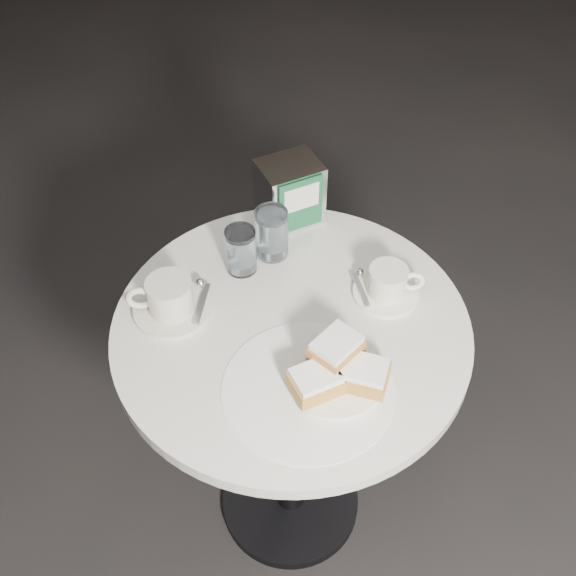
{
  "coord_description": "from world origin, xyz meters",
  "views": [
    {
      "loc": [
        -0.29,
        -0.85,
        1.82
      ],
      "look_at": [
        0.0,
        0.02,
        0.83
      ],
      "focal_mm": 45.0,
      "sensor_mm": 36.0,
      "label": 1
    }
  ],
  "objects_px": {
    "coffee_cup_right": "(388,284)",
    "cafe_table": "(291,385)",
    "napkin_dispenser": "(290,193)",
    "water_glass_left": "(241,251)",
    "beignet_plate": "(338,372)",
    "water_glass_right": "(272,234)",
    "coffee_cup_left": "(170,299)"
  },
  "relations": [
    {
      "from": "cafe_table",
      "to": "beignet_plate",
      "type": "xyz_separation_m",
      "value": [
        0.04,
        -0.15,
        0.23
      ]
    },
    {
      "from": "coffee_cup_left",
      "to": "coffee_cup_right",
      "type": "distance_m",
      "value": 0.43
    },
    {
      "from": "coffee_cup_right",
      "to": "water_glass_right",
      "type": "height_order",
      "value": "water_glass_right"
    },
    {
      "from": "cafe_table",
      "to": "coffee_cup_right",
      "type": "xyz_separation_m",
      "value": [
        0.21,
        0.02,
        0.23
      ]
    },
    {
      "from": "beignet_plate",
      "to": "coffee_cup_left",
      "type": "distance_m",
      "value": 0.36
    },
    {
      "from": "coffee_cup_right",
      "to": "cafe_table",
      "type": "bearing_deg",
      "value": -155.62
    },
    {
      "from": "coffee_cup_right",
      "to": "water_glass_left",
      "type": "relative_size",
      "value": 1.67
    },
    {
      "from": "water_glass_left",
      "to": "water_glass_right",
      "type": "relative_size",
      "value": 0.91
    },
    {
      "from": "water_glass_left",
      "to": "napkin_dispenser",
      "type": "bearing_deg",
      "value": 38.73
    },
    {
      "from": "cafe_table",
      "to": "coffee_cup_left",
      "type": "height_order",
      "value": "coffee_cup_left"
    },
    {
      "from": "coffee_cup_right",
      "to": "coffee_cup_left",
      "type": "bearing_deg",
      "value": -172.59
    },
    {
      "from": "water_glass_right",
      "to": "coffee_cup_left",
      "type": "bearing_deg",
      "value": -158.25
    },
    {
      "from": "water_glass_left",
      "to": "water_glass_right",
      "type": "bearing_deg",
      "value": 18.24
    },
    {
      "from": "cafe_table",
      "to": "coffee_cup_left",
      "type": "bearing_deg",
      "value": 152.76
    },
    {
      "from": "water_glass_right",
      "to": "cafe_table",
      "type": "bearing_deg",
      "value": -97.13
    },
    {
      "from": "coffee_cup_right",
      "to": "water_glass_left",
      "type": "height_order",
      "value": "water_glass_left"
    },
    {
      "from": "water_glass_left",
      "to": "water_glass_right",
      "type": "distance_m",
      "value": 0.08
    },
    {
      "from": "coffee_cup_left",
      "to": "water_glass_right",
      "type": "bearing_deg",
      "value": 32.94
    },
    {
      "from": "beignet_plate",
      "to": "water_glass_left",
      "type": "xyz_separation_m",
      "value": [
        -0.08,
        0.33,
        0.02
      ]
    },
    {
      "from": "cafe_table",
      "to": "coffee_cup_right",
      "type": "distance_m",
      "value": 0.31
    },
    {
      "from": "napkin_dispenser",
      "to": "beignet_plate",
      "type": "bearing_deg",
      "value": -105.27
    },
    {
      "from": "coffee_cup_right",
      "to": "napkin_dispenser",
      "type": "relative_size",
      "value": 1.15
    },
    {
      "from": "coffee_cup_right",
      "to": "water_glass_left",
      "type": "bearing_deg",
      "value": 167.25
    },
    {
      "from": "coffee_cup_left",
      "to": "napkin_dispenser",
      "type": "bearing_deg",
      "value": 42.31
    },
    {
      "from": "cafe_table",
      "to": "coffee_cup_right",
      "type": "height_order",
      "value": "coffee_cup_right"
    },
    {
      "from": "water_glass_right",
      "to": "napkin_dispenser",
      "type": "xyz_separation_m",
      "value": [
        0.07,
        0.09,
        0.02
      ]
    },
    {
      "from": "coffee_cup_left",
      "to": "napkin_dispenser",
      "type": "relative_size",
      "value": 1.21
    },
    {
      "from": "coffee_cup_left",
      "to": "water_glass_right",
      "type": "distance_m",
      "value": 0.26
    },
    {
      "from": "napkin_dispenser",
      "to": "water_glass_left",
      "type": "bearing_deg",
      "value": -148.79
    },
    {
      "from": "beignet_plate",
      "to": "coffee_cup_right",
      "type": "bearing_deg",
      "value": 44.58
    },
    {
      "from": "water_glass_right",
      "to": "napkin_dispenser",
      "type": "relative_size",
      "value": 0.75
    },
    {
      "from": "cafe_table",
      "to": "water_glass_left",
      "type": "distance_m",
      "value": 0.31
    }
  ]
}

